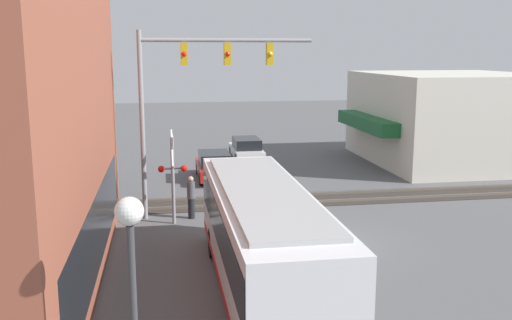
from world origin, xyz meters
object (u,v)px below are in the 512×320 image
object	(u,v)px
parked_car_red	(214,167)
crossing_signal	(173,169)
streetlamp	(134,318)
city_bus	(263,236)
pedestrian_at_crossing	(191,197)
parked_car_white	(246,149)

from	to	relation	value
parked_car_red	crossing_signal	bearing A→B (deg)	163.32
streetlamp	parked_car_red	size ratio (longest dim) A/B	1.11
city_bus	pedestrian_at_crossing	bearing A→B (deg)	11.54
city_bus	parked_car_red	world-z (taller)	city_bus
parked_car_red	pedestrian_at_crossing	world-z (taller)	pedestrian_at_crossing
parked_car_white	pedestrian_at_crossing	xyz separation A→B (m)	(-12.87, 4.24, 0.27)
crossing_signal	pedestrian_at_crossing	size ratio (longest dim) A/B	2.10
crossing_signal	pedestrian_at_crossing	bearing A→B (deg)	-49.09
pedestrian_at_crossing	streetlamp	bearing A→B (deg)	173.85
crossing_signal	streetlamp	xyz separation A→B (m)	(-14.28, 0.86, 0.57)
parked_car_white	parked_car_red	bearing A→B (deg)	155.00
crossing_signal	pedestrian_at_crossing	xyz separation A→B (m)	(0.64, -0.74, -1.36)
city_bus	streetlamp	bearing A→B (deg)	154.86
city_bus	parked_car_red	size ratio (longest dim) A/B	2.49
parked_car_red	parked_car_white	size ratio (longest dim) A/B	0.94
parked_car_red	parked_car_white	xyz separation A→B (m)	(5.57, -2.60, -0.04)
city_bus	parked_car_red	distance (m)	15.34
crossing_signal	parked_car_red	size ratio (longest dim) A/B	0.88
streetlamp	pedestrian_at_crossing	xyz separation A→B (m)	(14.92, -1.61, -1.94)
streetlamp	parked_car_white	world-z (taller)	streetlamp
city_bus	pedestrian_at_crossing	distance (m)	8.22
streetlamp	parked_car_red	world-z (taller)	streetlamp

